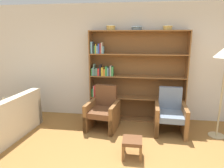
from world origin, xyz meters
TOP-DOWN VIEW (x-y plane):
  - wall_back at (0.00, 2.37)m, footprint 12.00×0.06m
  - bookshelf at (-0.16, 2.21)m, footprint 2.24×0.30m
  - bowl_olive at (-0.60, 2.18)m, footprint 0.21×0.21m
  - bowl_sage at (-0.02, 2.18)m, footprint 0.24×0.24m
  - bowl_copper at (0.65, 2.18)m, footprint 0.21×0.21m
  - couch at (-2.66, 0.98)m, footprint 1.06×1.59m
  - armchair_leather at (-0.69, 1.64)m, footprint 0.73×0.76m
  - armchair_cushioned at (0.75, 1.64)m, footprint 0.67×0.71m
  - footstool at (-0.01, 0.58)m, footprint 0.32×0.32m

SIDE VIEW (x-z plane):
  - footstool at x=-0.01m, z-range 0.10..0.43m
  - couch at x=-2.66m, z-range -0.13..0.71m
  - armchair_leather at x=-0.69m, z-range -0.07..0.86m
  - armchair_cushioned at x=0.75m, z-range -0.07..0.86m
  - bookshelf at x=-0.16m, z-range -0.04..2.09m
  - wall_back at x=0.00m, z-range 0.00..2.75m
  - bowl_sage at x=-0.02m, z-range 2.14..2.21m
  - bowl_copper at x=0.65m, z-range 2.14..2.23m
  - bowl_olive at x=-0.60m, z-range 2.14..2.24m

